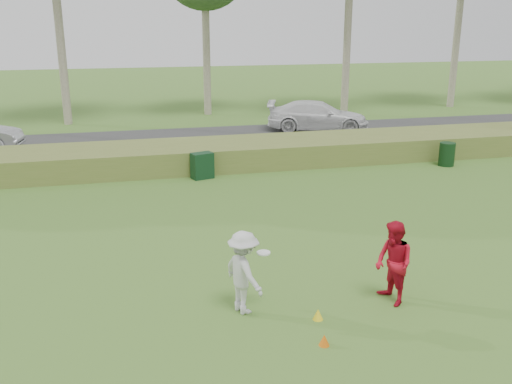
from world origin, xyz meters
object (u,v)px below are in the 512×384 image
object	(u,v)px
utility_cabinet	(202,166)
car_right	(318,116)
cone_yellow	(318,314)
player_red	(394,263)
trash_bin	(447,154)
cone_orange	(324,340)
player_white	(244,272)

from	to	relation	value
utility_cabinet	car_right	size ratio (longest dim) A/B	0.18
cone_yellow	car_right	distance (m)	19.25
player_red	trash_bin	world-z (taller)	player_red
cone_orange	car_right	xyz separation A→B (m)	(6.64, 19.02, 0.70)
player_red	cone_orange	world-z (taller)	player_red
player_white	car_right	world-z (taller)	player_white
cone_yellow	player_red	bearing A→B (deg)	10.31
cone_yellow	utility_cabinet	bearing A→B (deg)	93.51
player_red	utility_cabinet	distance (m)	10.58
utility_cabinet	player_red	bearing A→B (deg)	-93.90
cone_orange	player_red	bearing A→B (deg)	32.36
cone_orange	trash_bin	bearing A→B (deg)	50.33
cone_orange	cone_yellow	xyz separation A→B (m)	(0.20, 0.89, 0.00)
player_red	trash_bin	bearing A→B (deg)	135.64
cone_yellow	utility_cabinet	xyz separation A→B (m)	(-0.65, 10.62, 0.36)
cone_orange	car_right	bearing A→B (deg)	70.75
cone_orange	cone_yellow	world-z (taller)	cone_yellow
player_red	cone_yellow	xyz separation A→B (m)	(-1.70, -0.31, -0.76)
cone_yellow	car_right	world-z (taller)	car_right
player_red	cone_orange	distance (m)	2.37
cone_yellow	trash_bin	size ratio (longest dim) A/B	0.24
player_red	cone_orange	xyz separation A→B (m)	(-1.90, -1.20, -0.76)
trash_bin	utility_cabinet	bearing A→B (deg)	177.51
utility_cabinet	car_right	bearing A→B (deg)	29.90
trash_bin	player_red	bearing A→B (deg)	-126.43
player_red	cone_yellow	bearing A→B (deg)	-87.62
cone_yellow	car_right	size ratio (longest dim) A/B	0.04
cone_yellow	trash_bin	world-z (taller)	trash_bin
cone_yellow	utility_cabinet	world-z (taller)	utility_cabinet
cone_orange	utility_cabinet	distance (m)	11.53
cone_yellow	utility_cabinet	distance (m)	10.65
player_red	utility_cabinet	world-z (taller)	player_red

